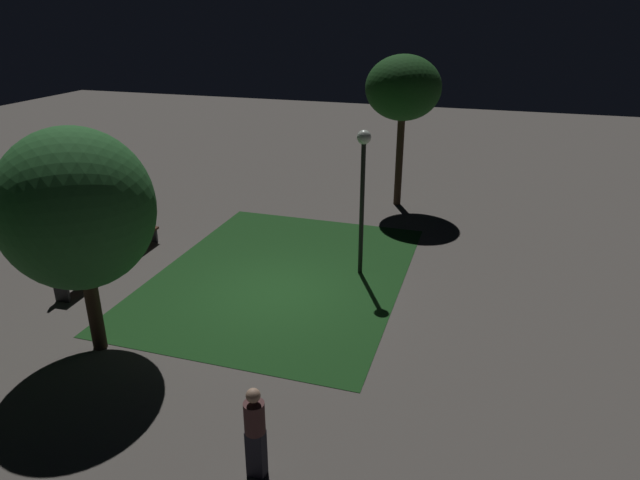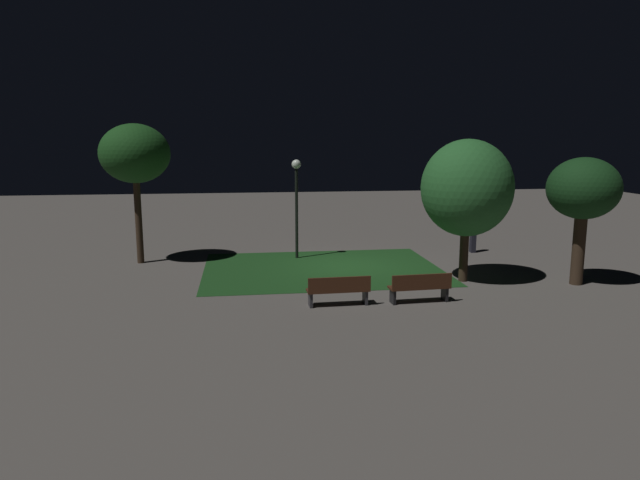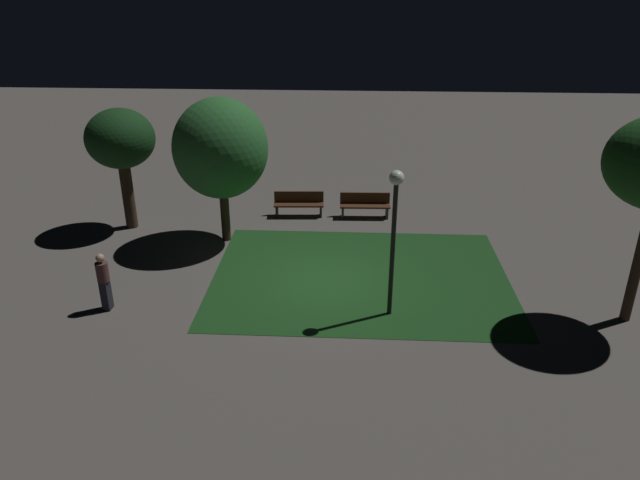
{
  "view_description": "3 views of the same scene",
  "coord_description": "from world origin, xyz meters",
  "px_view_note": "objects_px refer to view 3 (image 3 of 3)",
  "views": [
    {
      "loc": [
        11.75,
        4.81,
        6.72
      ],
      "look_at": [
        -1.12,
        0.8,
        1.1
      ],
      "focal_mm": 31.5,
      "sensor_mm": 36.0,
      "label": 1
    },
    {
      "loc": [
        -3.84,
        -20.35,
        4.72
      ],
      "look_at": [
        -1.11,
        -0.39,
        1.1
      ],
      "focal_mm": 31.75,
      "sensor_mm": 36.0,
      "label": 2
    },
    {
      "loc": [
        -0.67,
        15.21,
        8.19
      ],
      "look_at": [
        0.12,
        0.71,
        1.6
      ],
      "focal_mm": 33.39,
      "sensor_mm": 36.0,
      "label": 3
    }
  ],
  "objects_px": {
    "lamp_post_plaza_east": "(394,218)",
    "tree_near_wall": "(220,149)",
    "tree_left_canopy": "(120,141)",
    "bench_near_trees": "(299,203)",
    "pedestrian": "(104,280)",
    "bench_lawn_edge": "(365,204)"
  },
  "relations": [
    {
      "from": "bench_near_trees",
      "to": "lamp_post_plaza_east",
      "type": "xyz_separation_m",
      "value": [
        -2.95,
        6.73,
        2.23
      ]
    },
    {
      "from": "tree_left_canopy",
      "to": "tree_near_wall",
      "type": "xyz_separation_m",
      "value": [
        -3.53,
        0.91,
        0.03
      ]
    },
    {
      "from": "lamp_post_plaza_east",
      "to": "tree_left_canopy",
      "type": "bearing_deg",
      "value": -31.59
    },
    {
      "from": "bench_lawn_edge",
      "to": "pedestrian",
      "type": "relative_size",
      "value": 1.13
    },
    {
      "from": "tree_left_canopy",
      "to": "lamp_post_plaza_east",
      "type": "bearing_deg",
      "value": 148.41
    },
    {
      "from": "tree_near_wall",
      "to": "lamp_post_plaza_east",
      "type": "bearing_deg",
      "value": 139.36
    },
    {
      "from": "bench_near_trees",
      "to": "tree_left_canopy",
      "type": "height_order",
      "value": "tree_left_canopy"
    },
    {
      "from": "bench_lawn_edge",
      "to": "bench_near_trees",
      "type": "bearing_deg",
      "value": 0.0
    },
    {
      "from": "pedestrian",
      "to": "lamp_post_plaza_east",
      "type": "bearing_deg",
      "value": -178.78
    },
    {
      "from": "bench_near_trees",
      "to": "tree_near_wall",
      "type": "bearing_deg",
      "value": 45.8
    },
    {
      "from": "lamp_post_plaza_east",
      "to": "tree_near_wall",
      "type": "bearing_deg",
      "value": -40.64
    },
    {
      "from": "lamp_post_plaza_east",
      "to": "pedestrian",
      "type": "bearing_deg",
      "value": 1.22
    },
    {
      "from": "bench_near_trees",
      "to": "lamp_post_plaza_east",
      "type": "distance_m",
      "value": 7.68
    },
    {
      "from": "bench_near_trees",
      "to": "pedestrian",
      "type": "bearing_deg",
      "value": 56.91
    },
    {
      "from": "bench_near_trees",
      "to": "tree_left_canopy",
      "type": "relative_size",
      "value": 0.44
    },
    {
      "from": "lamp_post_plaza_east",
      "to": "bench_near_trees",
      "type": "bearing_deg",
      "value": -66.31
    },
    {
      "from": "bench_lawn_edge",
      "to": "bench_near_trees",
      "type": "height_order",
      "value": "same"
    },
    {
      "from": "tree_near_wall",
      "to": "pedestrian",
      "type": "relative_size",
      "value": 2.93
    },
    {
      "from": "lamp_post_plaza_east",
      "to": "pedestrian",
      "type": "relative_size",
      "value": 2.43
    },
    {
      "from": "tree_near_wall",
      "to": "bench_lawn_edge",
      "type": "bearing_deg",
      "value": -153.71
    },
    {
      "from": "bench_lawn_edge",
      "to": "lamp_post_plaza_east",
      "type": "distance_m",
      "value": 7.11
    },
    {
      "from": "tree_left_canopy",
      "to": "lamp_post_plaza_east",
      "type": "xyz_separation_m",
      "value": [
        -8.7,
        5.35,
        -0.37
      ]
    }
  ]
}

